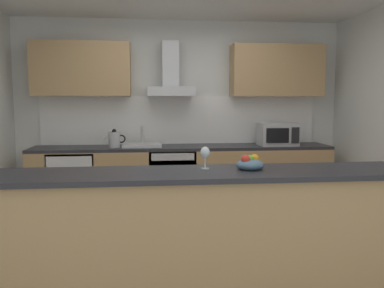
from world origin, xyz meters
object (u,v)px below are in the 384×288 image
range_hood (171,79)px  fruit_bowl (250,164)px  kettle (114,139)px  sink (142,145)px  oven (172,179)px  refrigerator (74,184)px  wine_glass (205,153)px  microwave (278,134)px

range_hood → fruit_bowl: (0.48, -2.35, -0.78)m
kettle → sink: bearing=7.2°
oven → sink: bearing=178.4°
fruit_bowl → range_hood: bearing=101.6°
fruit_bowl → refrigerator: bearing=128.3°
wine_glass → fruit_bowl: (0.35, -0.06, -0.08)m
refrigerator → kettle: (0.53, -0.03, 0.58)m
range_hood → fruit_bowl: bearing=-78.4°
sink → fruit_bowl: sink is taller
fruit_bowl → sink: bearing=111.3°
refrigerator → wine_glass: bearing=-57.0°
microwave → fruit_bowl: bearing=-113.4°
kettle → fruit_bowl: size_ratio=1.31×
wine_glass → fruit_bowl: size_ratio=0.81×
kettle → fruit_bowl: (1.22, -2.19, 0.00)m
sink → wine_glass: bearing=-76.6°
microwave → range_hood: range_hood is taller
oven → range_hood: (-0.00, 0.13, 1.33)m
kettle → wine_glass: 2.30m
range_hood → wine_glass: (0.13, -2.29, -0.70)m
refrigerator → fruit_bowl: bearing=-51.7°
range_hood → oven: bearing=-90.0°
kettle → range_hood: bearing=12.5°
oven → microwave: bearing=-1.1°
fruit_bowl → wine_glass: bearing=170.7°
oven → refrigerator: 1.27m
microwave → oven: bearing=178.9°
microwave → sink: bearing=178.8°
refrigerator → kettle: kettle is taller
oven → refrigerator: oven is taller
oven → refrigerator: size_ratio=0.94×
fruit_bowl → oven: bearing=102.3°
wine_glass → oven: bearing=93.5°
kettle → range_hood: size_ratio=0.40×
refrigerator → microwave: size_ratio=1.70×
kettle → wine_glass: (0.87, -2.13, 0.08)m
wine_glass → kettle: bearing=112.3°
microwave → range_hood: bearing=173.7°
refrigerator → range_hood: 1.87m
oven → sink: (-0.39, 0.01, 0.47)m
refrigerator → sink: size_ratio=1.70×
oven → fruit_bowl: fruit_bowl is taller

